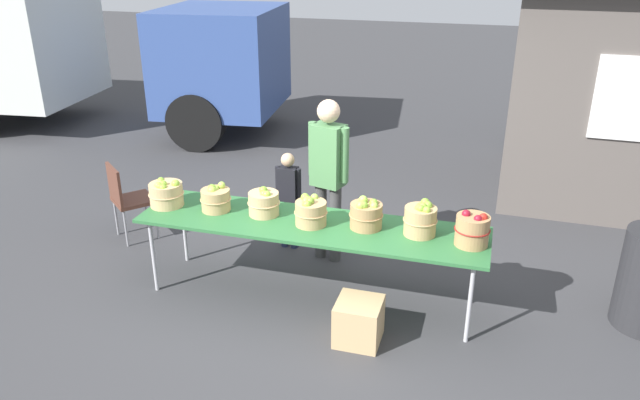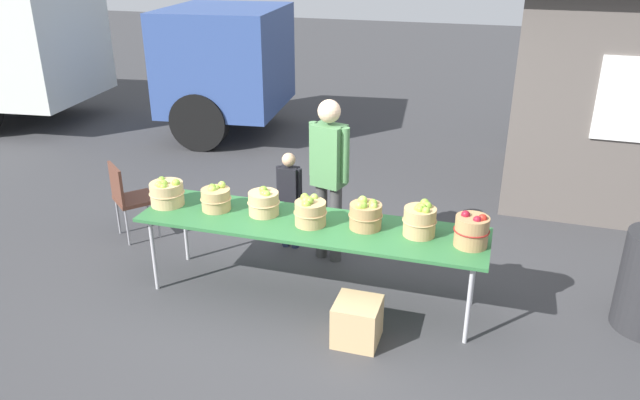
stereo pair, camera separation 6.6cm
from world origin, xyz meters
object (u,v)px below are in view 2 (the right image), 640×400
at_px(folding_chair, 128,195).
at_px(apple_basket_green_2, 264,202).
at_px(child_customer, 289,193).
at_px(market_table, 310,227).
at_px(apple_basket_green_0, 167,193).
at_px(box_truck, 24,37).
at_px(apple_basket_red_0, 472,230).
at_px(apple_basket_green_1, 216,198).
at_px(produce_crate, 357,322).
at_px(apple_basket_green_5, 420,220).
at_px(vendor_adult, 329,169).
at_px(apple_basket_green_4, 366,215).
at_px(apple_basket_green_3, 310,211).

bearing_deg(folding_chair, apple_basket_green_2, -156.24).
bearing_deg(folding_chair, child_customer, -130.58).
bearing_deg(apple_basket_green_2, market_table, -8.13).
bearing_deg(apple_basket_green_0, market_table, 0.02).
bearing_deg(box_truck, apple_basket_red_0, -34.21).
bearing_deg(child_customer, apple_basket_red_0, 155.69).
height_order(apple_basket_green_1, produce_crate, apple_basket_green_1).
distance_m(apple_basket_green_5, produce_crate, 0.99).
distance_m(apple_basket_green_0, child_customer, 1.28).
relative_size(apple_basket_green_5, produce_crate, 0.82).
xyz_separation_m(apple_basket_green_5, vendor_adult, (-1.00, 0.70, 0.10)).
distance_m(apple_basket_green_1, apple_basket_green_2, 0.46).
relative_size(apple_basket_green_4, produce_crate, 0.82).
bearing_deg(box_truck, folding_chair, -46.45).
height_order(apple_basket_red_0, vendor_adult, vendor_adult).
height_order(apple_basket_green_1, vendor_adult, vendor_adult).
bearing_deg(folding_chair, apple_basket_green_3, -155.00).
xyz_separation_m(apple_basket_green_4, folding_chair, (-2.74, 0.53, -0.37)).
distance_m(apple_basket_green_4, box_truck, 8.08).
bearing_deg(produce_crate, apple_basket_green_0, 164.99).
bearing_deg(apple_basket_red_0, apple_basket_green_1, 178.81).
distance_m(apple_basket_green_3, apple_basket_green_5, 0.95).
distance_m(market_table, child_customer, 1.02).
xyz_separation_m(apple_basket_green_4, apple_basket_red_0, (0.90, -0.07, 0.01)).
height_order(apple_basket_green_2, folding_chair, apple_basket_green_2).
bearing_deg(apple_basket_green_4, produce_crate, -81.54).
bearing_deg(apple_basket_green_1, child_customer, 64.14).
relative_size(apple_basket_green_4, apple_basket_green_5, 0.99).
bearing_deg(apple_basket_green_5, apple_basket_green_3, -175.51).
bearing_deg(apple_basket_red_0, vendor_adult, 151.53).
bearing_deg(box_truck, apple_basket_green_1, -42.82).
bearing_deg(apple_basket_green_4, vendor_adult, 127.29).
distance_m(market_table, apple_basket_green_0, 1.42).
distance_m(market_table, folding_chair, 2.34).
bearing_deg(apple_basket_green_1, vendor_adult, 40.00).
bearing_deg(apple_basket_red_0, apple_basket_green_5, 170.34).
bearing_deg(apple_basket_green_2, vendor_adult, 59.55).
xyz_separation_m(apple_basket_green_2, apple_basket_green_4, (0.95, -0.01, 0.01)).
relative_size(vendor_adult, child_customer, 1.58).
height_order(apple_basket_green_5, apple_basket_red_0, apple_basket_green_5).
bearing_deg(vendor_adult, apple_basket_green_2, 74.60).
relative_size(apple_basket_green_3, apple_basket_red_0, 0.99).
bearing_deg(folding_chair, apple_basket_green_4, -151.01).
bearing_deg(produce_crate, box_truck, 146.52).
xyz_separation_m(apple_basket_green_1, child_customer, (0.41, 0.85, -0.24)).
bearing_deg(apple_basket_green_1, folding_chair, 157.53).
bearing_deg(folding_chair, apple_basket_red_0, -149.48).
distance_m(apple_basket_green_0, apple_basket_green_4, 1.90).
distance_m(child_customer, box_truck, 6.84).
bearing_deg(child_customer, box_truck, -27.63).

